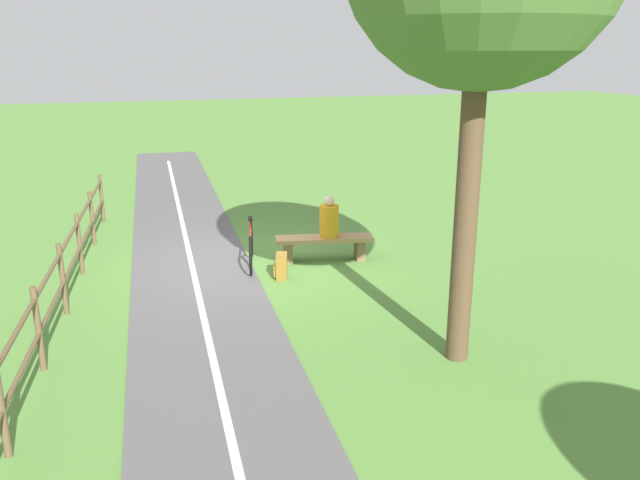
{
  "coord_description": "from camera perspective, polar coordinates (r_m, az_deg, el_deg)",
  "views": [
    {
      "loc": [
        1.99,
        11.41,
        3.96
      ],
      "look_at": [
        -0.79,
        2.26,
        1.06
      ],
      "focal_mm": 35.81,
      "sensor_mm": 36.0,
      "label": 1
    }
  ],
  "objects": [
    {
      "name": "backpack",
      "position": [
        11.35,
        -3.49,
        -2.36
      ],
      "size": [
        0.3,
        0.36,
        0.45
      ],
      "rotation": [
        0.0,
        0.0,
        4.43
      ],
      "color": "olive",
      "rests_on": "ground_plane"
    },
    {
      "name": "path_centre_line",
      "position": [
        8.44,
        -9.36,
        -11.21
      ],
      "size": [
        1.2,
        31.98,
        0.0
      ],
      "primitive_type": "cube",
      "rotation": [
        0.0,
        0.0,
        -0.03
      ],
      "color": "silver",
      "rests_on": "paved_path"
    },
    {
      "name": "person_seated",
      "position": [
        12.14,
        0.82,
        1.86
      ],
      "size": [
        0.43,
        0.43,
        0.81
      ],
      "rotation": [
        0.0,
        0.0,
        -0.17
      ],
      "color": "orange",
      "rests_on": "bench"
    },
    {
      "name": "bench",
      "position": [
        12.27,
        0.37,
        -0.33
      ],
      "size": [
        1.91,
        0.75,
        0.47
      ],
      "rotation": [
        0.0,
        0.0,
        -0.17
      ],
      "color": "#A88456",
      "rests_on": "ground_plane"
    },
    {
      "name": "fence_roadside",
      "position": [
        10.45,
        -22.07,
        -2.74
      ],
      "size": [
        0.97,
        11.07,
        1.14
      ],
      "rotation": [
        0.0,
        0.0,
        1.49
      ],
      "color": "brown",
      "rests_on": "ground_plane"
    },
    {
      "name": "ground_plane",
      "position": [
        12.24,
        -6.63,
        -2.1
      ],
      "size": [
        80.0,
        80.0,
        0.0
      ],
      "primitive_type": "plane",
      "color": "#548438"
    },
    {
      "name": "bicycle",
      "position": [
        12.04,
        -6.19,
        -0.53
      ],
      "size": [
        0.4,
        1.73,
        0.89
      ],
      "rotation": [
        0.0,
        0.0,
        1.37
      ],
      "color": "black",
      "rests_on": "ground_plane"
    },
    {
      "name": "paved_path",
      "position": [
        8.44,
        -9.36,
        -11.27
      ],
      "size": [
        3.43,
        36.05,
        0.02
      ],
      "primitive_type": "cube",
      "rotation": [
        0.0,
        0.0,
        -0.03
      ],
      "color": "#565454",
      "rests_on": "ground_plane"
    }
  ]
}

